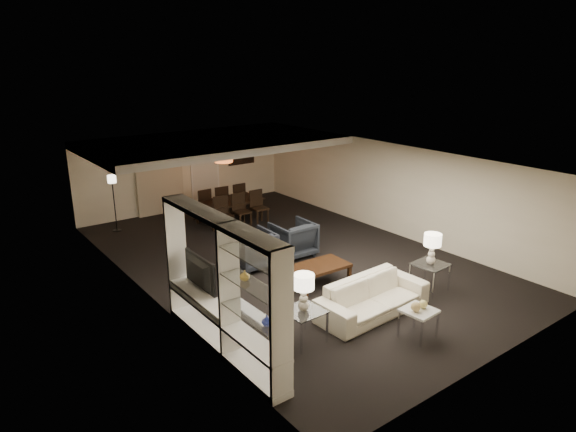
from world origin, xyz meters
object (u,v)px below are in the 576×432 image
(floor_speaker, at_px, (228,294))
(chair_fm, at_px, (219,201))
(dining_table, at_px, (230,211))
(chair_fr, at_px, (236,198))
(pendant_light, at_px, (224,158))
(armchair_left, at_px, (252,249))
(chair_nm, at_px, (242,211))
(chair_nr, at_px, (259,207))
(television, at_px, (195,273))
(vase_amber, at_px, (245,275))
(marble_table, at_px, (418,323))
(table_lamp_left, at_px, (304,293))
(table_lamp_right, at_px, (432,249))
(floor_lamp, at_px, (114,203))
(side_table_right, at_px, (429,277))
(vase_blue, at_px, (267,320))
(chair_nl, at_px, (224,215))
(side_table_left, at_px, (303,326))
(chair_fl, at_px, (202,204))
(coffee_table, at_px, (319,275))
(armchair_right, at_px, (293,239))
(sofa, at_px, (373,297))

(floor_speaker, relative_size, chair_fm, 1.01)
(dining_table, height_order, chair_fr, chair_fr)
(pendant_light, bearing_deg, armchair_left, -110.41)
(chair_nm, relative_size, chair_nr, 1.00)
(television, bearing_deg, vase_amber, 179.01)
(marble_table, height_order, chair_fm, chair_fm)
(table_lamp_left, xyz_separation_m, table_lamp_right, (3.40, 0.00, 0.00))
(chair_nm, bearing_deg, table_lamp_right, -80.59)
(armchair_left, height_order, chair_fr, chair_fr)
(armchair_left, distance_m, chair_fr, 4.36)
(table_lamp_right, relative_size, floor_lamp, 0.41)
(side_table_right, relative_size, vase_blue, 3.96)
(chair_nl, xyz_separation_m, chair_fm, (0.60, 1.30, 0.00))
(side_table_left, height_order, chair_fl, chair_fl)
(floor_speaker, height_order, chair_nr, floor_speaker)
(side_table_right, relative_size, chair_nr, 0.65)
(table_lamp_right, relative_size, chair_nm, 0.67)
(side_table_left, xyz_separation_m, floor_speaker, (-0.61, 1.48, 0.20))
(chair_fr, bearing_deg, television, 52.77)
(armchair_left, relative_size, side_table_right, 1.49)
(armchair_left, xyz_separation_m, floor_lamp, (-1.66, 4.48, 0.37))
(chair_nl, bearing_deg, floor_lamp, 149.88)
(armchair_left, xyz_separation_m, chair_fm, (1.34, 3.90, 0.06))
(chair_nl, relative_size, floor_lamp, 0.61)
(vase_blue, bearing_deg, chair_fm, 64.99)
(side_table_right, bearing_deg, chair_nl, 104.78)
(side_table_right, distance_m, chair_nm, 5.98)
(side_table_left, xyz_separation_m, chair_fm, (2.44, 7.20, 0.19))
(coffee_table, bearing_deg, armchair_left, 109.44)
(armchair_left, xyz_separation_m, chair_nr, (1.94, 2.60, 0.06))
(table_lamp_right, height_order, vase_amber, vase_amber)
(side_table_left, xyz_separation_m, table_lamp_right, (3.40, 0.00, 0.63))
(armchair_right, distance_m, floor_lamp, 5.33)
(chair_fm, bearing_deg, floor_speaker, 66.11)
(sofa, xyz_separation_m, vase_blue, (-2.95, -0.72, 0.80))
(chair_fl, bearing_deg, chair_nm, 111.96)
(chair_fm, relative_size, floor_lamp, 0.61)
(side_table_left, distance_m, chair_nm, 6.39)
(sofa, relative_size, marble_table, 4.37)
(marble_table, xyz_separation_m, chair_fr, (1.34, 8.30, 0.23))
(table_lamp_left, height_order, television, television)
(sofa, bearing_deg, pendant_light, 82.26)
(marble_table, height_order, floor_lamp, floor_lamp)
(floor_speaker, relative_size, chair_nr, 1.01)
(chair_fr, bearing_deg, armchair_left, 63.47)
(armchair_right, relative_size, floor_lamp, 0.59)
(coffee_table, distance_m, table_lamp_left, 2.44)
(table_lamp_right, bearing_deg, sofa, 180.00)
(side_table_right, bearing_deg, chair_nm, 99.21)
(sofa, relative_size, armchair_right, 2.45)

